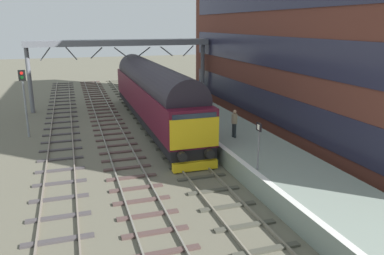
# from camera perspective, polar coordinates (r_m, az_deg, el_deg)

# --- Properties ---
(ground_plane) EXTENTS (140.00, 140.00, 0.00)m
(ground_plane) POSITION_cam_1_polar(r_m,az_deg,el_deg) (24.45, -3.09, -2.51)
(ground_plane) COLOR #646150
(ground_plane) RESTS_ON ground
(track_main) EXTENTS (2.50, 60.00, 0.15)m
(track_main) POSITION_cam_1_polar(r_m,az_deg,el_deg) (24.43, -3.09, -2.39)
(track_main) COLOR gray
(track_main) RESTS_ON ground
(track_adjacent_west) EXTENTS (2.50, 60.00, 0.15)m
(track_adjacent_west) POSITION_cam_1_polar(r_m,az_deg,el_deg) (23.85, -10.87, -3.10)
(track_adjacent_west) COLOR slate
(track_adjacent_west) RESTS_ON ground
(track_adjacent_far_west) EXTENTS (2.50, 60.00, 0.15)m
(track_adjacent_far_west) POSITION_cam_1_polar(r_m,az_deg,el_deg) (23.72, -19.06, -3.78)
(track_adjacent_far_west) COLOR gray
(track_adjacent_far_west) RESTS_ON ground
(station_platform) EXTENTS (4.00, 44.00, 1.01)m
(station_platform) POSITION_cam_1_polar(r_m,az_deg,el_deg) (25.42, 4.76, -0.67)
(station_platform) COLOR gray
(station_platform) RESTS_ON ground
(diesel_locomotive) EXTENTS (2.74, 20.34, 4.68)m
(diesel_locomotive) POSITION_cam_1_polar(r_m,az_deg,el_deg) (28.80, -5.85, 5.25)
(diesel_locomotive) COLOR black
(diesel_locomotive) RESTS_ON ground
(signal_post_near) EXTENTS (0.44, 0.22, 4.56)m
(signal_post_near) POSITION_cam_1_polar(r_m,az_deg,el_deg) (27.65, -23.82, 4.34)
(signal_post_near) COLOR gray
(signal_post_near) RESTS_ON ground
(platform_number_sign) EXTENTS (0.10, 0.44, 2.19)m
(platform_number_sign) POSITION_cam_1_polar(r_m,az_deg,el_deg) (17.34, 9.95, -1.76)
(platform_number_sign) COLOR slate
(platform_number_sign) RESTS_ON station_platform
(waiting_passenger) EXTENTS (0.40, 0.50, 1.64)m
(waiting_passenger) POSITION_cam_1_polar(r_m,az_deg,el_deg) (22.29, 6.37, 0.98)
(waiting_passenger) COLOR #283134
(waiting_passenger) RESTS_ON station_platform
(overhead_footbridge) EXTENTS (16.04, 2.00, 6.09)m
(overhead_footbridge) POSITION_cam_1_polar(r_m,az_deg,el_deg) (35.35, -10.68, 11.97)
(overhead_footbridge) COLOR slate
(overhead_footbridge) RESTS_ON ground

